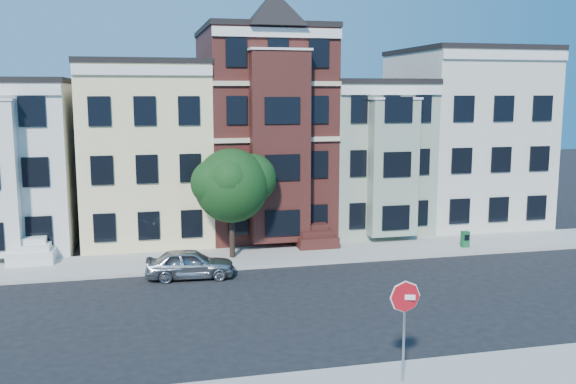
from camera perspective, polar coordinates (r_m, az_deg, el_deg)
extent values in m
plane|color=black|center=(26.44, 3.88, -10.03)|extent=(120.00, 120.00, 0.00)
cube|color=#9E9B93|center=(33.82, -0.13, -5.64)|extent=(60.00, 4.00, 0.15)
cube|color=#F6E2A3|center=(38.55, -12.58, 3.39)|extent=(7.00, 9.00, 10.00)
cube|color=#3D1814|center=(39.18, -2.30, 5.15)|extent=(7.00, 9.00, 12.00)
cube|color=gray|center=(41.03, 6.67, 3.16)|extent=(6.00, 9.00, 9.00)
cube|color=beige|center=(43.83, 15.36, 4.58)|extent=(8.00, 9.00, 11.00)
imported|color=#9A9CA2|center=(30.21, -8.71, -6.31)|extent=(4.18, 1.93, 1.39)
cube|color=#196332|center=(36.46, 15.47, -4.06)|extent=(0.40, 0.36, 0.87)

